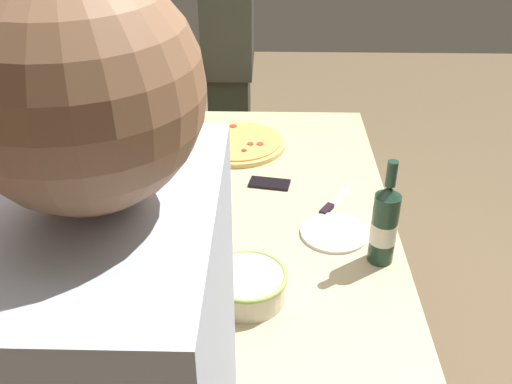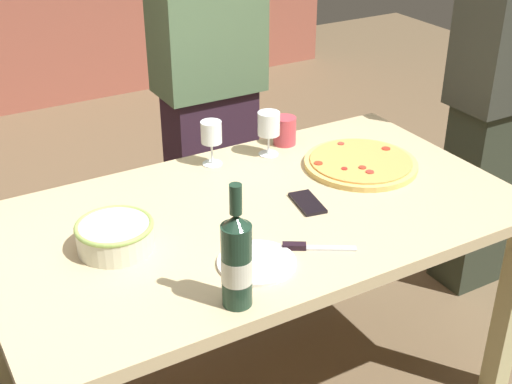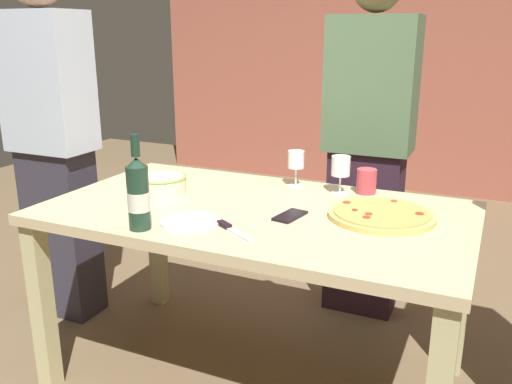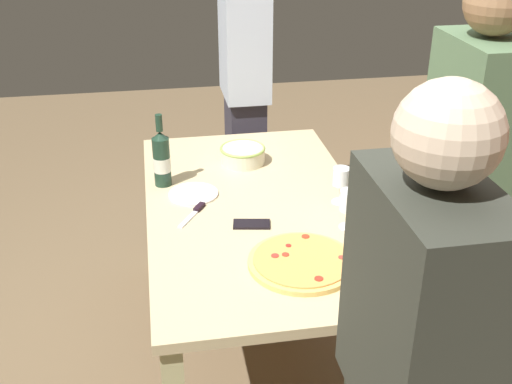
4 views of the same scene
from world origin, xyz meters
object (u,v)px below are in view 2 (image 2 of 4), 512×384
dining_table (256,237)px  wine_glass_near_pizza (269,125)px  wine_bottle (237,260)px  cup_amber (285,131)px  pizza_knife (309,247)px  serving_bowl (115,235)px  person_guest_right (209,83)px  pizza (361,163)px  wine_glass_by_bottle (211,134)px  person_guest_left (503,97)px  cell_phone (307,203)px  side_plate (257,262)px

dining_table → wine_glass_near_pizza: 0.45m
wine_bottle → wine_glass_near_pizza: bearing=54.0°
dining_table → cup_amber: size_ratio=15.61×
pizza_knife → serving_bowl: bearing=149.7°
wine_glass_near_pizza → person_guest_right: person_guest_right is taller
dining_table → serving_bowl: 0.46m
pizza → serving_bowl: serving_bowl is taller
pizza → pizza_knife: (-0.44, -0.34, -0.01)m
pizza → serving_bowl: (-0.90, -0.07, 0.03)m
wine_glass_by_bottle → person_guest_left: bearing=-9.0°
pizza → wine_glass_near_pizza: (-0.22, 0.24, 0.10)m
pizza → person_guest_right: bearing=107.3°
serving_bowl → person_guest_right: size_ratio=0.13×
pizza_knife → cup_amber: bearing=63.5°
wine_bottle → cell_phone: (0.42, 0.33, -0.12)m
wine_bottle → pizza_knife: wine_bottle is taller
wine_bottle → wine_glass_near_pizza: (0.50, 0.69, -0.01)m
wine_glass_near_pizza → person_guest_left: 0.99m
wine_glass_by_bottle → cup_amber: size_ratio=1.53×
pizza → person_guest_right: (-0.22, 0.71, 0.11)m
wine_bottle → cup_amber: (0.60, 0.74, -0.08)m
dining_table → cell_phone: (0.16, -0.04, 0.10)m
wine_bottle → cell_phone: 0.55m
cup_amber → person_guest_right: person_guest_right is taller
wine_glass_near_pizza → pizza_knife: 0.63m
wine_glass_near_pizza → cell_phone: size_ratio=1.10×
side_plate → cell_phone: (0.30, 0.20, 0.00)m
cell_phone → person_guest_right: 0.85m
serving_bowl → person_guest_left: size_ratio=0.13×
dining_table → cup_amber: bearing=48.1°
dining_table → cell_phone: cell_phone is taller
cell_phone → dining_table: bearing=174.1°
person_guest_left → person_guest_right: person_guest_right is taller
cell_phone → pizza_knife: (-0.14, -0.21, 0.00)m
dining_table → wine_bottle: wine_bottle is taller
cup_amber → pizza_knife: size_ratio=0.56×
dining_table → wine_glass_near_pizza: (0.24, 0.32, 0.21)m
dining_table → wine_bottle: size_ratio=4.89×
pizza → pizza_knife: size_ratio=2.09×
cell_phone → pizza_knife: pizza_knife is taller
person_guest_left → person_guest_right: 1.16m
cup_amber → person_guest_right: 0.43m
pizza → cell_phone: (-0.30, -0.13, -0.01)m
pizza → wine_glass_by_bottle: wine_glass_by_bottle is taller
side_plate → pizza_knife: bearing=-2.6°
dining_table → pizza: (0.46, 0.08, 0.11)m
dining_table → cup_amber: 0.52m
pizza → side_plate: size_ratio=1.81×
wine_bottle → person_guest_left: person_guest_left is taller
side_plate → person_guest_left: bearing=17.0°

